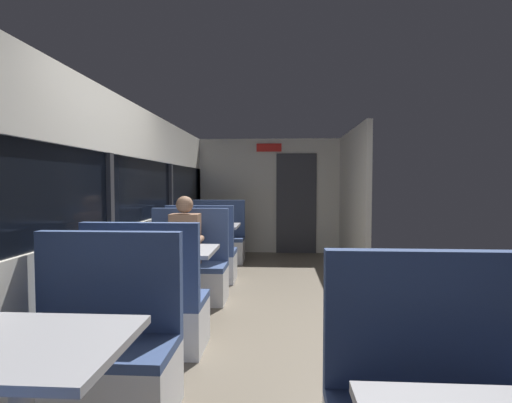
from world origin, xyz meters
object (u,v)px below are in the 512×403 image
(dining_table_far_window, at_px, (211,231))
(bench_far_window_facing_entry, at_px, (218,243))
(bench_near_window_facing_entry, at_px, (98,360))
(dining_table_near_window, at_px, (20,364))
(bench_mid_window_facing_entry, at_px, (187,273))
(seated_passenger, at_px, (186,257))
(dining_table_mid_window, at_px, (171,259))
(bench_far_window_facing_end, at_px, (202,259))
(bench_mid_window_facing_end, at_px, (148,312))

(dining_table_far_window, xyz_separation_m, bench_far_window_facing_entry, (0.00, 0.70, -0.31))
(bench_near_window_facing_entry, distance_m, dining_table_far_window, 3.91)
(dining_table_near_window, height_order, bench_mid_window_facing_entry, bench_mid_window_facing_entry)
(dining_table_near_window, bearing_deg, seated_passenger, 90.00)
(dining_table_near_window, relative_size, dining_table_mid_window, 1.00)
(bench_mid_window_facing_entry, bearing_deg, seated_passenger, -90.00)
(dining_table_near_window, height_order, seated_passenger, seated_passenger)
(bench_near_window_facing_entry, xyz_separation_m, bench_far_window_facing_end, (0.00, 3.20, 0.00))
(bench_near_window_facing_entry, bearing_deg, bench_far_window_facing_end, 90.00)
(bench_near_window_facing_entry, xyz_separation_m, bench_far_window_facing_entry, (0.00, 4.59, 0.00))
(bench_mid_window_facing_end, bearing_deg, bench_near_window_facing_entry, -90.00)
(bench_far_window_facing_entry, bearing_deg, dining_table_near_window, -90.00)
(bench_mid_window_facing_entry, height_order, bench_far_window_facing_entry, same)
(bench_mid_window_facing_end, distance_m, seated_passenger, 1.34)
(bench_near_window_facing_entry, height_order, dining_table_far_window, bench_near_window_facing_entry)
(dining_table_mid_window, relative_size, bench_mid_window_facing_end, 0.82)
(bench_near_window_facing_entry, height_order, dining_table_mid_window, bench_near_window_facing_entry)
(bench_mid_window_facing_end, xyz_separation_m, bench_far_window_facing_end, (0.00, 2.30, 0.00))
(dining_table_mid_window, distance_m, bench_far_window_facing_end, 1.63)
(bench_mid_window_facing_entry, distance_m, dining_table_far_window, 1.63)
(dining_table_mid_window, distance_m, bench_mid_window_facing_end, 0.77)
(dining_table_far_window, distance_m, seated_passenger, 1.67)
(dining_table_mid_window, height_order, dining_table_far_window, same)
(bench_far_window_facing_entry, bearing_deg, bench_near_window_facing_entry, -90.00)
(bench_mid_window_facing_end, distance_m, bench_far_window_facing_end, 2.30)
(seated_passenger, bearing_deg, bench_mid_window_facing_entry, 90.00)
(bench_far_window_facing_end, height_order, seated_passenger, seated_passenger)
(dining_table_mid_window, relative_size, bench_far_window_facing_end, 0.82)
(dining_table_near_window, distance_m, dining_table_far_window, 4.59)
(dining_table_far_window, distance_m, bench_far_window_facing_entry, 0.77)
(bench_far_window_facing_entry, bearing_deg, dining_table_far_window, -90.00)
(bench_far_window_facing_end, bearing_deg, dining_table_near_window, -90.00)
(bench_near_window_facing_entry, distance_m, bench_far_window_facing_entry, 4.59)
(dining_table_far_window, bearing_deg, bench_far_window_facing_entry, 90.00)
(bench_mid_window_facing_end, relative_size, dining_table_far_window, 1.22)
(bench_far_window_facing_entry, height_order, seated_passenger, seated_passenger)
(dining_table_mid_window, height_order, seated_passenger, seated_passenger)
(bench_mid_window_facing_end, bearing_deg, seated_passenger, 90.00)
(dining_table_far_window, bearing_deg, seated_passenger, -90.00)
(dining_table_near_window, relative_size, bench_far_window_facing_entry, 0.82)
(bench_mid_window_facing_end, height_order, seated_passenger, seated_passenger)
(seated_passenger, bearing_deg, bench_near_window_facing_entry, -90.00)
(dining_table_mid_window, distance_m, seated_passenger, 0.64)
(dining_table_near_window, distance_m, bench_far_window_facing_entry, 5.30)
(dining_table_far_window, height_order, bench_far_window_facing_entry, bench_far_window_facing_entry)
(dining_table_near_window, height_order, bench_near_window_facing_entry, bench_near_window_facing_entry)
(bench_near_window_facing_entry, bearing_deg, bench_far_window_facing_entry, 90.00)
(dining_table_near_window, xyz_separation_m, bench_near_window_facing_entry, (0.00, 0.70, -0.31))
(bench_far_window_facing_end, bearing_deg, bench_mid_window_facing_end, -90.00)
(bench_near_window_facing_entry, distance_m, seated_passenger, 2.23)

